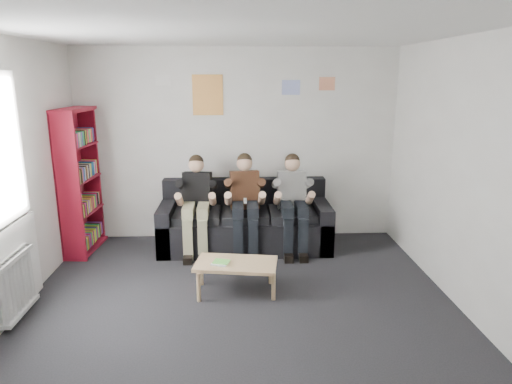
% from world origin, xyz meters
% --- Properties ---
extents(room_shell, '(5.00, 5.00, 5.00)m').
position_xyz_m(room_shell, '(0.00, 0.00, 1.35)').
color(room_shell, black).
rests_on(room_shell, ground).
extents(sofa, '(2.30, 0.94, 0.89)m').
position_xyz_m(sofa, '(0.09, 2.06, 0.32)').
color(sofa, black).
rests_on(sofa, ground).
extents(bookshelf, '(0.29, 0.86, 1.91)m').
position_xyz_m(bookshelf, '(-2.08, 2.02, 0.96)').
color(bookshelf, maroon).
rests_on(bookshelf, ground).
extents(coffee_table, '(0.87, 0.48, 0.35)m').
position_xyz_m(coffee_table, '(-0.03, 0.65, 0.31)').
color(coffee_table, tan).
rests_on(coffee_table, ground).
extents(game_cases, '(0.18, 0.15, 0.03)m').
position_xyz_m(game_cases, '(-0.20, 0.62, 0.36)').
color(game_cases, white).
rests_on(game_cases, coffee_table).
extents(person_left, '(0.38, 0.81, 1.30)m').
position_xyz_m(person_left, '(-0.55, 1.86, 0.66)').
color(person_left, black).
rests_on(person_left, sofa).
extents(person_middle, '(0.38, 0.82, 1.31)m').
position_xyz_m(person_middle, '(0.09, 1.86, 0.66)').
color(person_middle, '#512C1B').
rests_on(person_middle, sofa).
extents(person_right, '(0.38, 0.81, 1.30)m').
position_xyz_m(person_right, '(0.73, 1.86, 0.66)').
color(person_right, white).
rests_on(person_right, sofa).
extents(radiator, '(0.10, 0.64, 0.60)m').
position_xyz_m(radiator, '(-2.15, 0.20, 0.35)').
color(radiator, silver).
rests_on(radiator, ground).
extents(window, '(0.05, 1.30, 2.36)m').
position_xyz_m(window, '(-2.22, 0.20, 1.03)').
color(window, white).
rests_on(window, room_shell).
extents(poster_large, '(0.42, 0.01, 0.55)m').
position_xyz_m(poster_large, '(-0.40, 2.49, 2.05)').
color(poster_large, gold).
rests_on(poster_large, room_shell).
extents(poster_blue, '(0.25, 0.01, 0.20)m').
position_xyz_m(poster_blue, '(0.75, 2.49, 2.15)').
color(poster_blue, '#4067DC').
rests_on(poster_blue, room_shell).
extents(poster_pink, '(0.22, 0.01, 0.18)m').
position_xyz_m(poster_pink, '(1.25, 2.49, 2.20)').
color(poster_pink, '#B63972').
rests_on(poster_pink, room_shell).
extents(poster_sign, '(0.20, 0.01, 0.14)m').
position_xyz_m(poster_sign, '(-1.00, 2.49, 2.25)').
color(poster_sign, white).
rests_on(poster_sign, room_shell).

